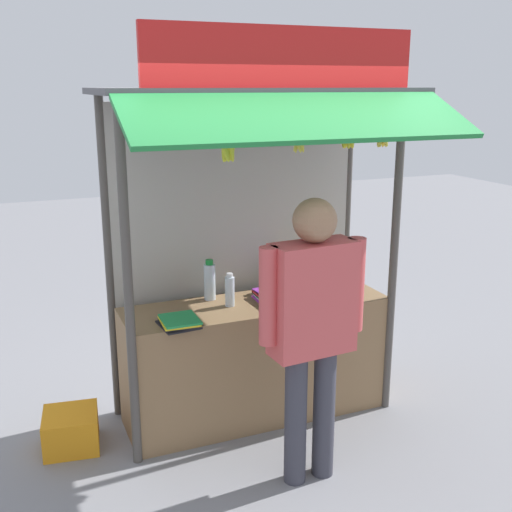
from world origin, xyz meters
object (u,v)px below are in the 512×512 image
magazine_stack_center (274,296)px  plastic_crate (71,430)px  banana_bunch_inner_left (348,136)px  banana_bunch_inner_right (299,140)px  magazine_stack_right (179,322)px  magazine_stack_front_right (332,295)px  vendor_person (312,317)px  water_bottle_back_right (324,265)px  banana_bunch_rightmost (382,135)px  banana_bunch_leftmost (228,147)px  water_bottle_far_right (230,291)px  water_bottle_left (295,281)px  water_bottle_far_left (285,272)px  water_bottle_mid_right (210,281)px

magazine_stack_center → plastic_crate: size_ratio=0.85×
banana_bunch_inner_left → plastic_crate: 2.70m
banana_bunch_inner_left → banana_bunch_inner_right: same height
magazine_stack_right → magazine_stack_front_right: 1.19m
banana_bunch_inner_left → vendor_person: (-0.48, -0.48, -1.00)m
banana_bunch_inner_left → water_bottle_back_right: bearing=72.3°
water_bottle_back_right → banana_bunch_inner_right: size_ratio=1.21×
banana_bunch_rightmost → banana_bunch_leftmost: (-1.08, 0.00, -0.04)m
magazine_stack_front_right → banana_bunch_leftmost: (-0.90, -0.28, 1.13)m
water_bottle_back_right → banana_bunch_leftmost: size_ratio=1.06×
banana_bunch_inner_left → vendor_person: banana_bunch_inner_left is taller
water_bottle_far_right → magazine_stack_front_right: size_ratio=0.88×
water_bottle_left → magazine_stack_right: water_bottle_left is taller
water_bottle_back_right → magazine_stack_right: bearing=-161.7°
water_bottle_far_right → vendor_person: size_ratio=0.14×
banana_bunch_inner_right → water_bottle_back_right: bearing=48.2°
water_bottle_far_left → water_bottle_back_right: water_bottle_back_right is taller
vendor_person → water_bottle_far_right: bearing=-82.2°
water_bottle_back_right → magazine_stack_center: 0.60m
water_bottle_back_right → banana_bunch_rightmost: (0.07, -0.61, 1.05)m
water_bottle_far_right → banana_bunch_inner_left: banana_bunch_inner_left is taller
water_bottle_left → water_bottle_far_left: bearing=100.3°
banana_bunch_inner_right → plastic_crate: 2.46m
water_bottle_left → vendor_person: size_ratio=0.13×
banana_bunch_inner_right → vendor_person: (-0.13, -0.48, -0.99)m
magazine_stack_front_right → water_bottle_mid_right: bearing=159.3°
water_bottle_mid_right → banana_bunch_inner_left: size_ratio=1.20×
water_bottle_left → magazine_stack_front_right: water_bottle_left is taller
water_bottle_far_right → banana_bunch_rightmost: 1.48m
water_bottle_left → magazine_stack_center: 0.23m
banana_bunch_rightmost → plastic_crate: 2.88m
banana_bunch_inner_left → banana_bunch_leftmost: bearing=180.0°
water_bottle_far_right → water_bottle_far_left: (0.51, 0.17, 0.03)m
water_bottle_back_right → magazine_stack_center: bearing=-156.7°
water_bottle_far_left → banana_bunch_leftmost: banana_bunch_leftmost is taller
water_bottle_mid_right → magazine_stack_front_right: (0.84, -0.32, -0.12)m
water_bottle_far_right → water_bottle_back_right: 0.89m
water_bottle_far_right → banana_bunch_inner_left: 1.34m
water_bottle_far_left → banana_bunch_inner_left: banana_bunch_inner_left is taller
water_bottle_far_right → banana_bunch_leftmost: banana_bunch_leftmost is taller
vendor_person → magazine_stack_right: bearing=-50.7°
banana_bunch_rightmost → water_bottle_back_right: bearing=96.2°
plastic_crate → water_bottle_far_left: bearing=4.7°
water_bottle_far_left → banana_bunch_rightmost: 1.27m
water_bottle_far_left → banana_bunch_leftmost: size_ratio=1.03×
water_bottle_mid_right → water_bottle_far_right: 0.21m
banana_bunch_inner_left → magazine_stack_center: bearing=132.7°
magazine_stack_right → magazine_stack_front_right: magazine_stack_right is taller
magazine_stack_center → plastic_crate: magazine_stack_center is taller
magazine_stack_center → plastic_crate: bearing=177.3°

